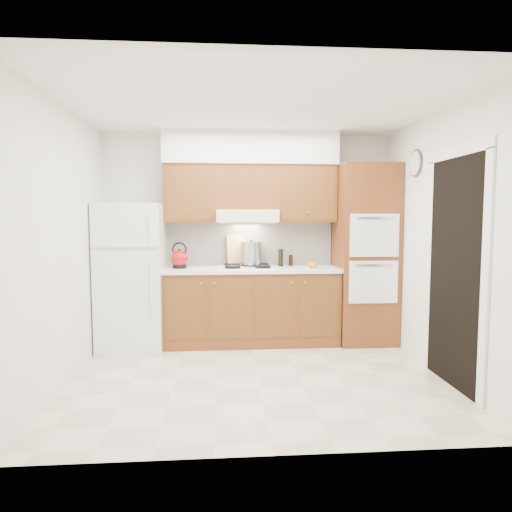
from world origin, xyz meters
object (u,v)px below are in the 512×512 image
Objects in this scene: fridge at (132,276)px; oven_cabinet at (365,254)px; kettle at (179,259)px; stock_pot at (251,253)px.

oven_cabinet reaches higher than fridge.
stock_pot reaches higher than kettle.
fridge is at bearing -164.81° from kettle.
kettle is (-2.29, 0.04, -0.04)m from oven_cabinet.
oven_cabinet is 1.42m from stock_pot.
oven_cabinet is at bearing -6.42° from stock_pot.
oven_cabinet is (2.85, 0.03, 0.24)m from fridge.
stock_pot is (0.88, 0.12, 0.05)m from kettle.
fridge is 2.86m from oven_cabinet.
oven_cabinet reaches higher than stock_pot.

